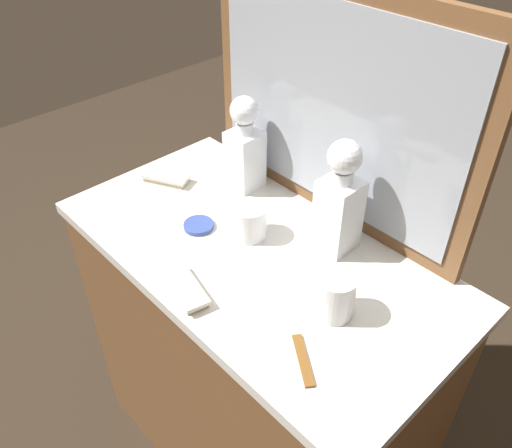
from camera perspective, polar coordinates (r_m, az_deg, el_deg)
ground_plane at (r=2.04m, az=-0.00°, el=-23.08°), size 6.00×6.00×0.00m
dresser at (r=1.64m, az=-0.00°, el=-15.21°), size 1.04×0.55×0.94m
dresser_mirror at (r=1.29m, az=8.54°, el=12.27°), size 0.80×0.03×0.58m
crystal_decanter_left at (r=1.46m, az=-1.24°, el=7.85°), size 0.09×0.09×0.27m
crystal_decanter_far_left at (r=1.24m, az=9.02°, el=1.87°), size 0.09×0.09×0.29m
crystal_tumbler_far_left at (r=1.31m, az=-0.74°, el=0.17°), size 0.09×0.09×0.09m
crystal_tumbler_center at (r=1.12m, az=8.57°, el=-7.85°), size 0.09×0.09×0.10m
silver_brush_front at (r=1.18m, az=-7.56°, el=-7.11°), size 0.16×0.09×0.02m
silver_brush_right at (r=1.54m, az=-9.79°, el=4.98°), size 0.15×0.11×0.02m
porcelain_dish at (r=1.36m, az=-6.27°, el=-0.17°), size 0.08×0.08×0.01m
tortoiseshell_comb at (r=1.06m, az=5.16°, el=-14.54°), size 0.11×0.09×0.01m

